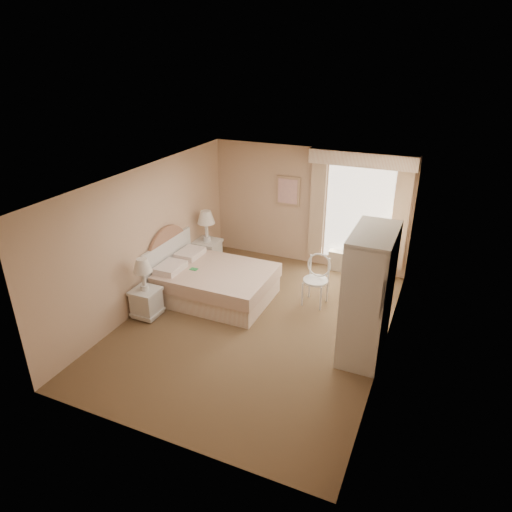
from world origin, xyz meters
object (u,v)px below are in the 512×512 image
at_px(nightstand_near, 146,295).
at_px(armoire, 368,305).
at_px(round_table, 369,262).
at_px(nightstand_far, 207,246).
at_px(cafe_chair, 317,276).
at_px(bed, 212,281).

xyz_separation_m(nightstand_near, armoire, (3.65, 0.50, 0.41)).
distance_m(nightstand_near, round_table, 4.27).
bearing_deg(round_table, nightstand_near, -140.33).
xyz_separation_m(round_table, armoire, (0.36, -2.23, 0.34)).
xyz_separation_m(nightstand_far, cafe_chair, (2.55, -0.53, 0.08)).
bearing_deg(cafe_chair, armoire, -42.53).
bearing_deg(nightstand_near, round_table, 39.67).
xyz_separation_m(nightstand_far, armoire, (3.65, -1.68, 0.36)).
bearing_deg(bed, cafe_chair, 17.99).
height_order(nightstand_far, round_table, nightstand_far).
bearing_deg(cafe_chair, bed, -158.36).
distance_m(nightstand_far, round_table, 3.34).
xyz_separation_m(bed, cafe_chair, (1.84, 0.60, 0.21)).
bearing_deg(cafe_chair, nightstand_near, -143.58).
bearing_deg(nightstand_near, cafe_chair, 32.76).
bearing_deg(armoire, round_table, 99.25).
bearing_deg(armoire, cafe_chair, 133.81).
height_order(nightstand_near, nightstand_far, nightstand_far).
distance_m(nightstand_far, armoire, 4.04).
bearing_deg(nightstand_far, nightstand_near, -90.00).
height_order(nightstand_far, armoire, armoire).
xyz_separation_m(nightstand_near, cafe_chair, (2.55, 1.64, 0.13)).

